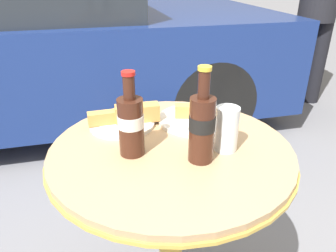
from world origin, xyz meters
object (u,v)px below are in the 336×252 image
(parked_car, at_px, (41,46))
(lunch_plate_near, at_px, (125,119))
(cola_bottle_left, at_px, (131,123))
(lunch_plate_far, at_px, (195,118))
(cola_bottle_right, at_px, (202,126))
(bistro_table, at_px, (171,202))
(drinking_glass, at_px, (227,131))
(pedestrian, at_px, (318,5))

(parked_car, bearing_deg, lunch_plate_near, -76.99)
(cola_bottle_left, bearing_deg, parked_car, 101.86)
(lunch_plate_far, bearing_deg, parked_car, 109.03)
(cola_bottle_right, xyz_separation_m, lunch_plate_far, (0.06, 0.24, -0.09))
(bistro_table, height_order, cola_bottle_left, cola_bottle_left)
(drinking_glass, bearing_deg, lunch_plate_near, 138.66)
(pedestrian, bearing_deg, parked_car, 173.99)
(cola_bottle_right, relative_size, drinking_glass, 2.01)
(pedestrian, bearing_deg, drinking_glass, -131.68)
(bistro_table, distance_m, lunch_plate_far, 0.29)
(cola_bottle_right, distance_m, drinking_glass, 0.10)
(bistro_table, bearing_deg, pedestrian, 45.21)
(drinking_glass, relative_size, parked_car, 0.03)
(cola_bottle_left, bearing_deg, lunch_plate_near, 88.79)
(parked_car, bearing_deg, cola_bottle_left, -78.14)
(lunch_plate_near, bearing_deg, cola_bottle_right, -56.90)
(lunch_plate_near, distance_m, parked_car, 2.05)
(lunch_plate_far, bearing_deg, cola_bottle_left, -146.80)
(cola_bottle_right, distance_m, parked_car, 2.35)
(bistro_table, xyz_separation_m, lunch_plate_near, (-0.11, 0.17, 0.23))
(cola_bottle_right, distance_m, pedestrian, 2.71)
(cola_bottle_right, relative_size, pedestrian, 0.16)
(bistro_table, height_order, lunch_plate_near, lunch_plate_near)
(cola_bottle_left, bearing_deg, bistro_table, 4.04)
(lunch_plate_far, relative_size, parked_car, 0.06)
(cola_bottle_left, bearing_deg, pedestrian, 43.64)
(cola_bottle_left, relative_size, parked_car, 0.06)
(bistro_table, height_order, lunch_plate_far, lunch_plate_far)
(cola_bottle_left, relative_size, pedestrian, 0.15)
(cola_bottle_right, height_order, lunch_plate_far, cola_bottle_right)
(lunch_plate_near, height_order, pedestrian, pedestrian)
(bistro_table, xyz_separation_m, drinking_glass, (0.15, -0.05, 0.27))
(drinking_glass, distance_m, lunch_plate_far, 0.21)
(bistro_table, xyz_separation_m, cola_bottle_left, (-0.12, -0.01, 0.30))
(bistro_table, height_order, cola_bottle_right, cola_bottle_right)
(bistro_table, relative_size, lunch_plate_far, 3.06)
(bistro_table, relative_size, cola_bottle_right, 2.96)
(cola_bottle_right, bearing_deg, lunch_plate_near, 123.10)
(cola_bottle_left, xyz_separation_m, cola_bottle_right, (0.17, -0.08, 0.01))
(cola_bottle_left, xyz_separation_m, pedestrian, (2.01, 1.91, 0.05))
(drinking_glass, bearing_deg, cola_bottle_left, 170.16)
(cola_bottle_left, relative_size, drinking_glass, 1.83)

